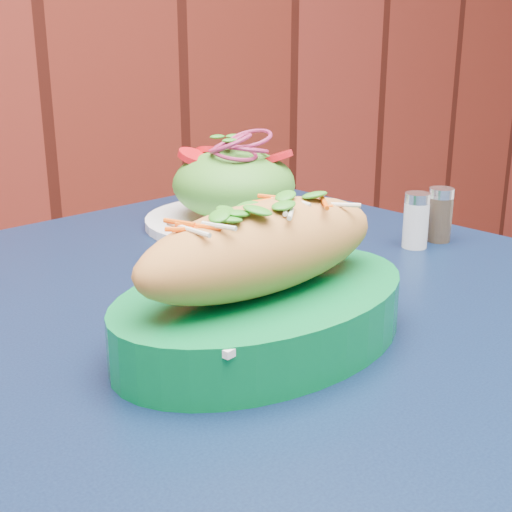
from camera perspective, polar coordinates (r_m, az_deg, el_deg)
cafe_table at (r=0.76m, az=-1.59°, el=-9.44°), size 0.88×0.88×0.75m
banh_mi_basket at (r=0.61m, az=0.59°, el=-2.43°), size 0.31×0.22×0.13m
salad_plate at (r=0.97m, az=-1.78°, el=5.31°), size 0.24×0.24×0.13m
salt_shaker at (r=0.90m, az=12.68°, el=2.80°), size 0.03×0.03×0.07m
pepper_shaker at (r=0.93m, az=14.49°, el=3.22°), size 0.03×0.03×0.07m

